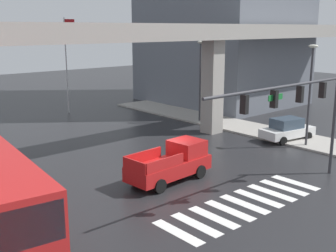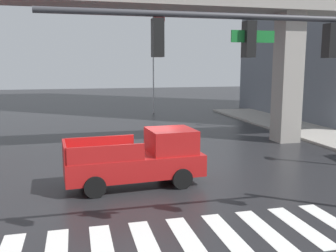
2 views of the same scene
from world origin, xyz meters
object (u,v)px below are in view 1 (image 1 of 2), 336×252
at_px(pickup_truck, 173,163).
at_px(street_lamp_near_corner, 310,84).
at_px(street_lamp_mid_block, 200,72).
at_px(traffic_signal_mast, 301,102).
at_px(flagpole, 67,58).
at_px(sedan_white, 287,129).

bearing_deg(pickup_truck, street_lamp_near_corner, -6.33).
distance_m(pickup_truck, street_lamp_mid_block, 15.43).
bearing_deg(street_lamp_near_corner, traffic_signal_mast, -152.58).
bearing_deg(street_lamp_near_corner, street_lamp_mid_block, 90.00).
height_order(pickup_truck, street_lamp_near_corner, street_lamp_near_corner).
xyz_separation_m(street_lamp_near_corner, street_lamp_mid_block, (0.00, 10.73, 0.00)).
bearing_deg(flagpole, pickup_truck, -103.19).
bearing_deg(flagpole, street_lamp_near_corner, -73.26).
bearing_deg(sedan_white, pickup_truck, -176.87).
bearing_deg(traffic_signal_mast, flagpole, 87.95).
distance_m(traffic_signal_mast, street_lamp_mid_block, 16.60).
bearing_deg(sedan_white, street_lamp_mid_block, 93.60).
height_order(sedan_white, street_lamp_mid_block, street_lamp_mid_block).
xyz_separation_m(sedan_white, traffic_signal_mast, (-8.23, -5.94, 3.83)).
height_order(street_lamp_mid_block, flagpole, flagpole).
relative_size(sedan_white, traffic_signal_mast, 0.42).
xyz_separation_m(street_lamp_near_corner, flagpole, (-6.73, 22.38, 0.87)).
distance_m(pickup_truck, street_lamp_near_corner, 12.27).
bearing_deg(sedan_white, street_lamp_near_corner, -105.70).
distance_m(street_lamp_mid_block, flagpole, 13.48).
bearing_deg(traffic_signal_mast, pickup_truck, 127.15).
height_order(pickup_truck, traffic_signal_mast, traffic_signal_mast).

